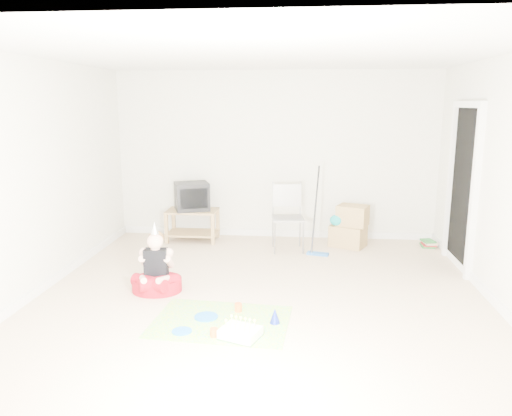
# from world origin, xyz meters

# --- Properties ---
(ground) EXTENTS (5.00, 5.00, 0.00)m
(ground) POSITION_xyz_m (0.00, 0.00, 0.00)
(ground) COLOR beige
(ground) RESTS_ON ground
(doorway_recess) EXTENTS (0.02, 0.90, 2.05)m
(doorway_recess) POSITION_xyz_m (2.48, 1.20, 1.02)
(doorway_recess) COLOR black
(doorway_recess) RESTS_ON ground
(tv_stand) EXTENTS (0.78, 0.49, 0.49)m
(tv_stand) POSITION_xyz_m (-1.26, 2.11, 0.29)
(tv_stand) COLOR olive
(tv_stand) RESTS_ON ground
(crt_tv) EXTENTS (0.61, 0.56, 0.43)m
(crt_tv) POSITION_xyz_m (-1.26, 2.11, 0.70)
(crt_tv) COLOR black
(crt_tv) RESTS_ON tv_stand
(folding_chair) EXTENTS (0.50, 0.48, 0.98)m
(folding_chair) POSITION_xyz_m (0.23, 1.72, 0.48)
(folding_chair) COLOR gray
(folding_chair) RESTS_ON ground
(cardboard_boxes) EXTENTS (0.62, 0.54, 0.62)m
(cardboard_boxes) POSITION_xyz_m (1.14, 2.02, 0.30)
(cardboard_boxes) COLOR #A98751
(cardboard_boxes) RESTS_ON ground
(floor_mop) EXTENTS (0.32, 0.40, 1.22)m
(floor_mop) POSITION_xyz_m (0.67, 1.53, 0.26)
(floor_mop) COLOR blue
(floor_mop) RESTS_ON ground
(book_pile) EXTENTS (0.21, 0.26, 0.11)m
(book_pile) POSITION_xyz_m (2.33, 2.11, 0.05)
(book_pile) COLOR #246D2C
(book_pile) RESTS_ON ground
(seated_woman) EXTENTS (0.60, 0.60, 0.81)m
(seated_woman) POSITION_xyz_m (-1.19, -0.04, 0.18)
(seated_woman) COLOR maroon
(seated_woman) RESTS_ON ground
(party_mat) EXTENTS (1.38, 1.05, 0.01)m
(party_mat) POSITION_xyz_m (-0.33, -0.78, 0.00)
(party_mat) COLOR #F5339F
(party_mat) RESTS_ON ground
(birthday_cake) EXTENTS (0.41, 0.37, 0.15)m
(birthday_cake) POSITION_xyz_m (-0.10, -1.11, 0.05)
(birthday_cake) COLOR white
(birthday_cake) RESTS_ON party_mat
(blue_plate_near) EXTENTS (0.26, 0.26, 0.01)m
(blue_plate_near) POSITION_xyz_m (-0.49, -0.71, 0.01)
(blue_plate_near) COLOR blue
(blue_plate_near) RESTS_ON party_mat
(blue_plate_far) EXTENTS (0.22, 0.22, 0.01)m
(blue_plate_far) POSITION_xyz_m (-0.66, -1.04, 0.01)
(blue_plate_far) COLOR blue
(blue_plate_far) RESTS_ON party_mat
(orange_cup_near) EXTENTS (0.08, 0.08, 0.09)m
(orange_cup_near) POSITION_xyz_m (-0.19, -0.53, 0.05)
(orange_cup_near) COLOR #F05B1A
(orange_cup_near) RESTS_ON party_mat
(orange_cup_far) EXTENTS (0.08, 0.08, 0.08)m
(orange_cup_far) POSITION_xyz_m (-0.34, -1.11, 0.05)
(orange_cup_far) COLOR #F05B1A
(orange_cup_far) RESTS_ON party_mat
(blue_party_hat) EXTENTS (0.12, 0.12, 0.15)m
(blue_party_hat) POSITION_xyz_m (0.20, -0.77, 0.08)
(blue_party_hat) COLOR #192AB1
(blue_party_hat) RESTS_ON party_mat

